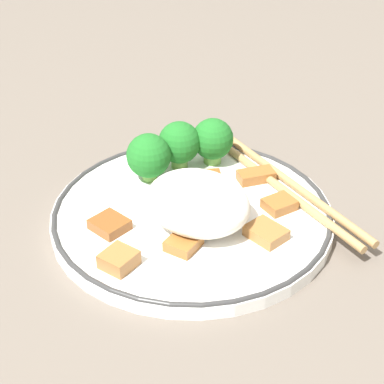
# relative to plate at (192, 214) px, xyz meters

# --- Properties ---
(ground_plane) EXTENTS (3.00, 3.00, 0.00)m
(ground_plane) POSITION_rel_plate_xyz_m (0.00, 0.00, -0.01)
(ground_plane) COLOR #665B51
(plate) EXTENTS (0.26, 0.26, 0.01)m
(plate) POSITION_rel_plate_xyz_m (0.00, 0.00, 0.00)
(plate) COLOR white
(plate) RESTS_ON ground_plane
(rice_mound) EXTENTS (0.10, 0.08, 0.04)m
(rice_mound) POSITION_rel_plate_xyz_m (-0.02, 0.01, 0.03)
(rice_mound) COLOR white
(rice_mound) RESTS_ON plate
(broccoli_back_left) EXTENTS (0.04, 0.04, 0.05)m
(broccoli_back_left) POSITION_rel_plate_xyz_m (0.04, -0.08, 0.03)
(broccoli_back_left) COLOR #72AD4C
(broccoli_back_left) RESTS_ON plate
(broccoli_back_center) EXTENTS (0.04, 0.04, 0.05)m
(broccoli_back_center) POSITION_rel_plate_xyz_m (0.06, -0.05, 0.03)
(broccoli_back_center) COLOR #72AD4C
(broccoli_back_center) RESTS_ON plate
(broccoli_back_right) EXTENTS (0.04, 0.04, 0.05)m
(broccoli_back_right) POSITION_rel_plate_xyz_m (0.07, -0.01, 0.03)
(broccoli_back_right) COLOR #72AD4C
(broccoli_back_right) RESTS_ON plate
(meat_near_front) EXTENTS (0.04, 0.04, 0.01)m
(meat_near_front) POSITION_rel_plate_xyz_m (0.02, -0.04, 0.01)
(meat_near_front) COLOR brown
(meat_near_front) RESTS_ON plate
(meat_near_left) EXTENTS (0.03, 0.03, 0.01)m
(meat_near_left) POSITION_rel_plate_xyz_m (-0.07, -0.01, 0.01)
(meat_near_left) COLOR #9E6633
(meat_near_left) RESTS_ON plate
(meat_near_right) EXTENTS (0.03, 0.03, 0.01)m
(meat_near_right) POSITION_rel_plate_xyz_m (0.04, 0.07, 0.01)
(meat_near_right) COLOR brown
(meat_near_right) RESTS_ON plate
(meat_near_back) EXTENTS (0.03, 0.03, 0.01)m
(meat_near_back) POSITION_rel_plate_xyz_m (-0.03, 0.05, 0.01)
(meat_near_back) COLOR #995B28
(meat_near_back) RESTS_ON plate
(meat_on_rice_edge) EXTENTS (0.03, 0.04, 0.01)m
(meat_on_rice_edge) POSITION_rel_plate_xyz_m (-0.01, -0.08, 0.01)
(meat_on_rice_edge) COLOR #995B28
(meat_on_rice_edge) RESTS_ON plate
(meat_mid_left) EXTENTS (0.03, 0.03, 0.01)m
(meat_mid_left) POSITION_rel_plate_xyz_m (-0.01, 0.10, 0.01)
(meat_mid_left) COLOR #9E6633
(meat_mid_left) RESTS_ON plate
(meat_mid_right) EXTENTS (0.04, 0.04, 0.01)m
(meat_mid_right) POSITION_rel_plate_xyz_m (-0.02, -0.02, 0.01)
(meat_mid_right) COLOR brown
(meat_mid_right) RESTS_ON plate
(meat_far_scatter) EXTENTS (0.03, 0.03, 0.01)m
(meat_far_scatter) POSITION_rel_plate_xyz_m (-0.06, -0.05, 0.01)
(meat_far_scatter) COLOR #995B28
(meat_far_scatter) RESTS_ON plate
(chopsticks) EXTENTS (0.22, 0.09, 0.01)m
(chopsticks) POSITION_rel_plate_xyz_m (-0.04, -0.09, 0.01)
(chopsticks) COLOR #AD8451
(chopsticks) RESTS_ON plate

